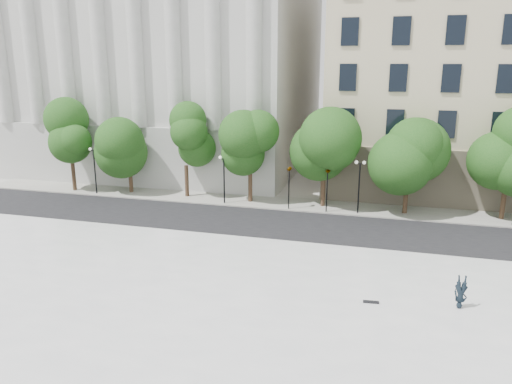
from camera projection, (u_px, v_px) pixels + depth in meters
ground at (182, 361)px, 20.64m from camera, size 160.00×160.00×0.00m
plaza at (208, 321)px, 23.38m from camera, size 44.00×22.00×0.45m
street at (278, 226)px, 37.44m from camera, size 60.00×8.00×0.02m
far_sidewalk at (293, 204)px, 43.02m from camera, size 60.00×4.00×0.12m
building_west at (175, 53)px, 57.64m from camera, size 31.50×27.65×25.60m
traffic_light_west at (289, 167)px, 40.52m from camera, size 0.69×1.77×4.20m
traffic_light_east at (328, 170)px, 39.75m from camera, size 0.96×1.56×4.13m
person_lying at (460, 303)px, 24.12m from camera, size 0.63×1.69×0.46m
skateboard at (371, 302)px, 24.67m from camera, size 0.79×0.28×0.08m
street_trees at (307, 146)px, 41.15m from camera, size 45.96×5.06×7.99m
lamp_posts at (284, 174)px, 41.11m from camera, size 36.19×0.28×4.43m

